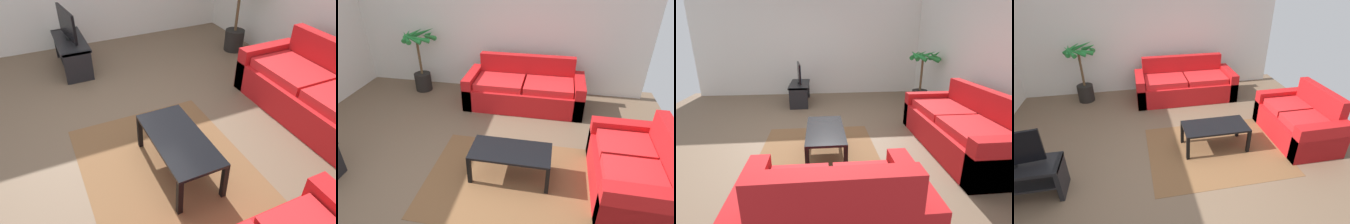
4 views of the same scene
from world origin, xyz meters
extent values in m
plane|color=brown|center=(0.00, 0.00, 0.00)|extent=(6.60, 6.60, 0.00)
cube|color=silver|center=(0.00, 3.00, 1.35)|extent=(6.00, 0.06, 2.70)
cube|color=red|center=(0.68, 2.25, 0.21)|extent=(2.21, 0.90, 0.42)
cube|color=red|center=(0.68, 2.62, 0.66)|extent=(1.85, 0.16, 0.48)
cube|color=red|center=(-0.34, 2.25, 0.31)|extent=(0.18, 0.90, 0.62)
cube|color=red|center=(1.69, 2.25, 0.31)|extent=(0.18, 0.90, 0.62)
cube|color=red|center=(0.21, 2.20, 0.48)|extent=(0.88, 0.66, 0.12)
cube|color=red|center=(1.14, 2.20, 0.48)|extent=(0.88, 0.66, 0.12)
cube|color=red|center=(2.25, 0.31, 0.21)|extent=(0.90, 1.46, 0.42)
cube|color=red|center=(2.62, 0.31, 0.66)|extent=(0.16, 1.10, 0.48)
cube|color=red|center=(2.25, -0.33, 0.31)|extent=(0.90, 0.18, 0.62)
cube|color=red|center=(2.25, 0.95, 0.31)|extent=(0.90, 0.18, 0.62)
cube|color=red|center=(2.20, 0.03, 0.48)|extent=(0.66, 0.51, 0.12)
cube|color=red|center=(2.20, 0.58, 0.48)|extent=(0.66, 0.51, 0.12)
cube|color=black|center=(0.76, 0.28, 0.41)|extent=(1.05, 0.51, 0.03)
cube|color=black|center=(0.26, 0.05, 0.20)|extent=(0.05, 0.05, 0.39)
cube|color=black|center=(1.26, 0.05, 0.20)|extent=(0.05, 0.05, 0.39)
cube|color=black|center=(0.26, 0.51, 0.20)|extent=(0.05, 0.05, 0.39)
cube|color=black|center=(1.26, 0.51, 0.20)|extent=(0.05, 0.05, 0.39)
cube|color=brown|center=(0.76, 0.18, 0.00)|extent=(2.20, 1.70, 0.01)
cylinder|color=black|center=(-1.55, 2.55, 0.19)|extent=(0.34, 0.34, 0.38)
cylinder|color=brown|center=(-1.55, 2.55, 0.75)|extent=(0.05, 0.05, 0.75)
cone|color=#247F36|center=(-1.28, 2.55, 1.17)|extent=(0.11, 0.54, 0.29)
cone|color=#247F36|center=(-1.34, 2.71, 1.17)|extent=(0.40, 0.47, 0.28)
cone|color=#247F36|center=(-1.54, 2.82, 1.17)|extent=(0.54, 0.12, 0.29)
cone|color=#247F36|center=(-1.69, 2.70, 1.17)|extent=(0.38, 0.36, 0.25)
cone|color=#247F36|center=(-1.74, 2.53, 1.17)|extent=(0.14, 0.39, 0.23)
cone|color=#247F36|center=(-1.69, 2.43, 1.17)|extent=(0.33, 0.36, 0.23)
cone|color=#247F36|center=(-1.55, 2.36, 1.17)|extent=(0.39, 0.10, 0.23)
cone|color=#247F36|center=(-1.42, 2.39, 1.17)|extent=(0.40, 0.35, 0.24)
camera|label=1|loc=(2.84, -0.78, 2.39)|focal=33.22mm
camera|label=2|loc=(1.22, -2.50, 2.68)|focal=29.65mm
camera|label=3|loc=(3.90, 0.24, 1.71)|focal=26.45mm
camera|label=4|loc=(-0.48, -3.12, 2.65)|focal=27.83mm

